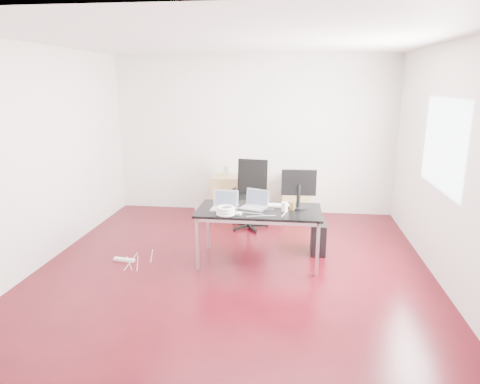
# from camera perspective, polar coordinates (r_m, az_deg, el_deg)

# --- Properties ---
(room_shell) EXTENTS (5.00, 5.00, 5.00)m
(room_shell) POSITION_cam_1_polar(r_m,az_deg,el_deg) (5.29, -0.35, 4.31)
(room_shell) COLOR #3B060E
(room_shell) RESTS_ON ground
(desk) EXTENTS (1.60, 0.80, 0.73)m
(desk) POSITION_cam_1_polar(r_m,az_deg,el_deg) (5.57, 2.55, -2.85)
(desk) COLOR black
(desk) RESTS_ON ground
(office_chair) EXTENTS (0.54, 0.56, 1.08)m
(office_chair) POSITION_cam_1_polar(r_m,az_deg,el_deg) (6.99, 1.35, 0.15)
(office_chair) COLOR black
(office_chair) RESTS_ON ground
(filing_cabinet_left) EXTENTS (0.50, 0.50, 0.70)m
(filing_cabinet_left) POSITION_cam_1_polar(r_m,az_deg,el_deg) (7.74, -1.81, -0.38)
(filing_cabinet_left) COLOR tan
(filing_cabinet_left) RESTS_ON ground
(filing_cabinet_right) EXTENTS (0.50, 0.50, 0.70)m
(filing_cabinet_right) POSITION_cam_1_polar(r_m,az_deg,el_deg) (7.65, 7.54, -0.68)
(filing_cabinet_right) COLOR tan
(filing_cabinet_right) RESTS_ON ground
(pc_tower) EXTENTS (0.21, 0.45, 0.44)m
(pc_tower) POSITION_cam_1_polar(r_m,az_deg,el_deg) (6.14, 10.38, -5.91)
(pc_tower) COLOR black
(pc_tower) RESTS_ON ground
(wastebasket) EXTENTS (0.29, 0.29, 0.28)m
(wastebasket) POSITION_cam_1_polar(r_m,az_deg,el_deg) (7.78, 0.27, -1.90)
(wastebasket) COLOR black
(wastebasket) RESTS_ON ground
(power_strip) EXTENTS (0.31, 0.10, 0.04)m
(power_strip) POSITION_cam_1_polar(r_m,az_deg,el_deg) (6.02, -15.19, -8.70)
(power_strip) COLOR white
(power_strip) RESTS_ON ground
(laptop_left) EXTENTS (0.35, 0.28, 0.23)m
(laptop_left) POSITION_cam_1_polar(r_m,az_deg,el_deg) (5.56, -2.08, -1.72)
(laptop_left) COLOR silver
(laptop_left) RESTS_ON desk
(laptop_right) EXTENTS (0.40, 0.36, 0.23)m
(laptop_right) POSITION_cam_1_polar(r_m,az_deg,el_deg) (5.61, 2.02, -1.58)
(laptop_right) COLOR silver
(laptop_right) RESTS_ON desk
(monitor) EXTENTS (0.45, 0.26, 0.51)m
(monitor) POSITION_cam_1_polar(r_m,az_deg,el_deg) (5.60, 7.83, 0.69)
(monitor) COLOR black
(monitor) RESTS_ON desk
(keyboard) EXTENTS (0.44, 0.14, 0.02)m
(keyboard) POSITION_cam_1_polar(r_m,az_deg,el_deg) (5.72, 4.74, -1.76)
(keyboard) COLOR white
(keyboard) RESTS_ON desk
(cup_white) EXTENTS (0.10, 0.10, 0.12)m
(cup_white) POSITION_cam_1_polar(r_m,az_deg,el_deg) (5.49, 5.95, -1.97)
(cup_white) COLOR white
(cup_white) RESTS_ON desk
(cup_brown) EXTENTS (0.08, 0.08, 0.10)m
(cup_brown) POSITION_cam_1_polar(r_m,az_deg,el_deg) (5.56, 6.98, -1.89)
(cup_brown) COLOR brown
(cup_brown) RESTS_ON desk
(cable_coil) EXTENTS (0.24, 0.24, 0.11)m
(cable_coil) POSITION_cam_1_polar(r_m,az_deg,el_deg) (5.31, -1.93, -2.53)
(cable_coil) COLOR white
(cable_coil) RESTS_ON desk
(power_adapter) EXTENTS (0.08, 0.08, 0.03)m
(power_adapter) POSITION_cam_1_polar(r_m,az_deg,el_deg) (5.34, -0.17, -2.87)
(power_adapter) COLOR white
(power_adapter) RESTS_ON desk
(speaker) EXTENTS (0.10, 0.09, 0.18)m
(speaker) POSITION_cam_1_polar(r_m,az_deg,el_deg) (7.63, -1.88, 2.81)
(speaker) COLOR #9E9E9E
(speaker) RESTS_ON filing_cabinet_left
(navy_garment) EXTENTS (0.32, 0.26, 0.09)m
(navy_garment) POSITION_cam_1_polar(r_m,az_deg,el_deg) (7.55, 7.74, 2.20)
(navy_garment) COLOR black
(navy_garment) RESTS_ON filing_cabinet_right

